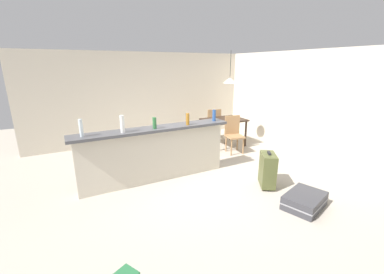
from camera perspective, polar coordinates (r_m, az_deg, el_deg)
name	(u,v)px	position (r m, az deg, el deg)	size (l,w,h in m)	color
ground_plane	(200,179)	(5.01, 1.94, -9.61)	(13.00, 13.00, 0.05)	#ADA393
wall_back	(149,97)	(7.37, -9.92, 8.93)	(6.60, 0.10, 2.50)	beige
wall_right	(301,103)	(6.82, 23.75, 7.24)	(0.10, 6.00, 2.50)	beige
partition_half_wall	(156,156)	(4.77, -8.35, -4.28)	(2.80, 0.20, 1.00)	beige
bar_countertop	(154,129)	(4.62, -8.61, 1.81)	(2.96, 0.40, 0.05)	#4C4C51
bottle_clear	(81,128)	(4.33, -24.08, 1.89)	(0.06, 0.06, 0.29)	silver
bottle_white	(122,124)	(4.36, -15.68, 2.89)	(0.08, 0.08, 0.30)	silver
bottle_green	(155,123)	(4.52, -8.58, 3.19)	(0.07, 0.07, 0.21)	#2D6B38
bottle_amber	(188,119)	(4.76, -1.00, 4.12)	(0.07, 0.07, 0.23)	#9E661E
bottle_blue	(214,115)	(5.13, 5.09, 4.97)	(0.07, 0.07, 0.23)	#284C89
dining_table	(224,123)	(6.82, 7.32, 3.31)	(1.10, 0.80, 0.74)	#332319
dining_chair_near_partition	(234,132)	(6.36, 9.51, 1.05)	(0.47, 0.47, 0.93)	#9E754C
dining_chair_far_side	(213,123)	(7.34, 4.84, 3.26)	(0.49, 0.49, 0.93)	#9E754C
pendant_lamp	(230,80)	(6.64, 8.67, 12.73)	(0.34, 0.34, 0.84)	black
suitcase_flat_charcoal	(305,201)	(4.39, 24.37, -13.12)	(0.89, 0.68, 0.22)	#38383D
suitcase_upright_olive	(268,170)	(4.74, 16.92, -7.16)	(0.44, 0.50, 0.67)	#51562D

